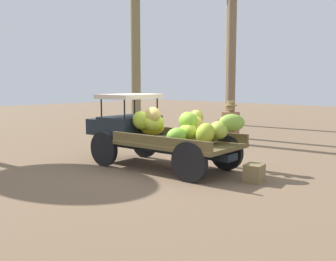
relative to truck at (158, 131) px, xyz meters
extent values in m
plane|color=#7F6348|center=(-0.11, -0.14, -0.95)|extent=(60.00, 60.00, 0.00)
cube|color=black|center=(-0.26, 0.00, -0.44)|extent=(4.02, 0.74, 0.16)
cylinder|color=black|center=(1.12, 0.91, -0.49)|extent=(0.92, 0.21, 0.92)
cylinder|color=black|center=(1.24, -0.69, -0.49)|extent=(0.92, 0.21, 0.92)
cylinder|color=black|center=(-1.67, 0.70, -0.49)|extent=(0.92, 0.21, 0.92)
cylinder|color=black|center=(-1.55, -0.90, -0.49)|extent=(0.92, 0.21, 0.92)
cube|color=brown|center=(-0.71, -0.03, -0.26)|extent=(3.12, 1.94, 0.10)
cube|color=brown|center=(-0.77, 0.77, -0.10)|extent=(3.00, 0.31, 0.22)
cube|color=brown|center=(-0.65, -0.83, -0.10)|extent=(3.00, 0.31, 0.22)
cube|color=black|center=(0.98, 0.10, 0.06)|extent=(1.21, 1.60, 0.55)
cube|color=black|center=(1.88, 0.16, 0.01)|extent=(0.78, 1.11, 0.44)
cylinder|color=black|center=(1.37, 0.77, 0.61)|extent=(0.04, 0.04, 0.55)
cylinder|color=black|center=(1.47, -0.51, 0.61)|extent=(0.04, 0.04, 0.55)
cylinder|color=black|center=(0.50, 0.71, 0.61)|extent=(0.04, 0.04, 0.55)
cylinder|color=black|center=(0.59, -0.58, 0.61)|extent=(0.04, 0.04, 0.55)
cube|color=beige|center=(0.98, 0.10, 0.89)|extent=(1.33, 1.61, 0.12)
ellipsoid|color=#8DC232|center=(-0.88, -0.20, 0.29)|extent=(0.82, 0.77, 0.57)
ellipsoid|color=#B2C833|center=(-1.56, -0.01, 0.07)|extent=(0.73, 0.76, 0.64)
ellipsoid|color=#AAC43A|center=(-1.47, -0.41, 0.03)|extent=(0.58, 0.59, 0.49)
ellipsoid|color=gold|center=(-0.97, -0.27, 0.18)|extent=(0.69, 0.52, 0.60)
ellipsoid|color=gold|center=(0.14, 0.06, 0.09)|extent=(0.87, 0.86, 0.57)
ellipsoid|color=#B1C742|center=(-1.62, -0.45, 0.11)|extent=(0.71, 0.70, 0.48)
ellipsoid|color=#CFB052|center=(-0.07, 0.27, 0.43)|extent=(0.75, 0.61, 0.51)
ellipsoid|color=#B0D137|center=(0.19, 0.42, 0.29)|extent=(0.57, 0.55, 0.55)
ellipsoid|color=#BCD236|center=(-0.99, -0.07, 0.07)|extent=(0.69, 0.60, 0.47)
ellipsoid|color=#7FC333|center=(-1.00, 0.38, -0.01)|extent=(0.65, 0.70, 0.53)
ellipsoid|color=#8BB93C|center=(-1.83, -0.70, 0.29)|extent=(0.80, 0.81, 0.47)
ellipsoid|color=#BCCA39|center=(-0.14, 0.26, 0.25)|extent=(0.75, 0.77, 0.57)
ellipsoid|color=#B5BE3E|center=(-0.75, -0.67, 0.36)|extent=(0.60, 0.59, 0.44)
cylinder|color=#B7A9A9|center=(-1.53, -1.29, -0.54)|extent=(0.15, 0.15, 0.82)
cylinder|color=#B7A9A9|center=(-1.27, -1.29, -0.54)|extent=(0.15, 0.15, 0.82)
cube|color=#906149|center=(-1.40, -1.29, 0.18)|extent=(0.41, 0.25, 0.63)
cylinder|color=#906149|center=(-1.50, -1.19, 0.28)|extent=(0.33, 0.37, 0.10)
cylinder|color=#906149|center=(-1.30, -1.19, 0.28)|extent=(0.32, 0.38, 0.10)
sphere|color=#967156|center=(-1.40, -1.29, 0.61)|extent=(0.22, 0.22, 0.22)
cylinder|color=olive|center=(-1.40, -1.29, 0.67)|extent=(0.34, 0.34, 0.02)
cylinder|color=olive|center=(-1.40, -1.29, 0.73)|extent=(0.20, 0.20, 0.10)
cube|color=olive|center=(-2.72, -0.31, -0.75)|extent=(0.46, 0.52, 0.40)
cylinder|color=olive|center=(5.46, -4.19, 3.73)|extent=(0.41, 0.41, 9.36)
cylinder|color=#7F644F|center=(1.84, -6.04, 2.84)|extent=(0.34, 0.34, 7.58)
cylinder|color=olive|center=(4.73, -10.14, 2.64)|extent=(0.42, 0.42, 7.19)
camera|label=1|loc=(-7.23, 7.31, 1.25)|focal=42.30mm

